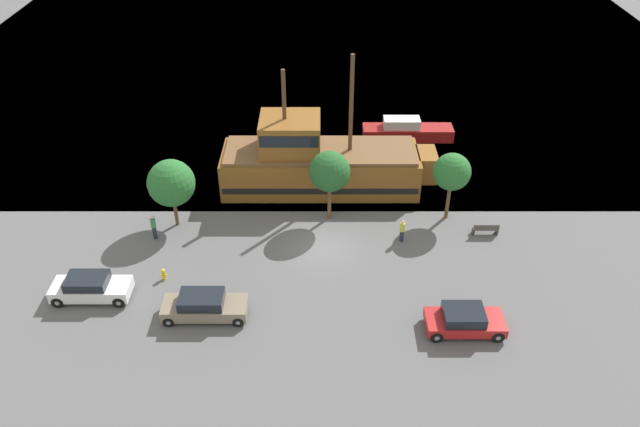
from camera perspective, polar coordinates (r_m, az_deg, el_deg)
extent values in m
plane|color=#5B5B5E|center=(39.95, 0.18, -3.04)|extent=(160.00, 160.00, 0.00)
plane|color=#33566B|center=(79.51, -0.04, 16.63)|extent=(80.00, 80.00, 0.00)
cube|color=brown|center=(45.26, -0.18, 4.04)|extent=(14.04, 4.58, 2.82)
cube|color=black|center=(45.47, -0.18, 3.58)|extent=(13.76, 4.66, 0.45)
cube|color=brown|center=(45.69, 9.45, 4.47)|extent=(1.40, 2.52, 1.98)
cube|color=brown|center=(44.50, -0.18, 5.75)|extent=(13.48, 4.22, 0.25)
cube|color=brown|center=(43.93, -2.95, 7.25)|extent=(4.21, 3.67, 2.40)
cube|color=black|center=(43.76, -2.97, 7.67)|extent=(4.00, 3.73, 0.86)
cylinder|color=#4C331E|center=(42.93, 2.67, 9.99)|extent=(0.28, 0.28, 6.98)
cylinder|color=#4C331E|center=(43.17, -3.50, 9.34)|extent=(0.28, 0.28, 5.93)
cube|color=maroon|center=(52.82, 7.80, 7.34)|extent=(7.45, 1.80, 1.04)
cube|color=silver|center=(52.34, 7.27, 8.23)|extent=(2.98, 1.41, 0.78)
cube|color=black|center=(52.46, 8.25, 8.22)|extent=(0.12, 1.26, 0.63)
cube|color=#7F705B|center=(35.32, -10.63, -8.52)|extent=(4.66, 1.77, 0.68)
cube|color=black|center=(34.93, -10.97, -7.75)|extent=(2.42, 1.59, 0.59)
cylinder|color=black|center=(34.64, -7.66, -9.79)|extent=(0.63, 0.22, 0.63)
cylinder|color=gray|center=(34.64, -7.66, -9.79)|extent=(0.24, 0.25, 0.24)
cylinder|color=black|center=(35.79, -7.38, -8.02)|extent=(0.63, 0.22, 0.63)
cylinder|color=gray|center=(35.79, -7.38, -8.02)|extent=(0.24, 0.25, 0.24)
cylinder|color=black|center=(35.33, -13.84, -9.62)|extent=(0.63, 0.22, 0.63)
cylinder|color=gray|center=(35.33, -13.84, -9.62)|extent=(0.24, 0.25, 0.24)
cylinder|color=black|center=(36.45, -13.35, -7.89)|extent=(0.63, 0.22, 0.63)
cylinder|color=gray|center=(36.45, -13.35, -7.89)|extent=(0.24, 0.25, 0.24)
cube|color=white|center=(38.14, -20.34, -6.57)|extent=(4.43, 1.75, 0.71)
cube|color=black|center=(37.80, -20.72, -5.84)|extent=(2.30, 1.57, 0.54)
cylinder|color=black|center=(37.20, -18.08, -7.76)|extent=(0.70, 0.22, 0.70)
cylinder|color=gray|center=(37.20, -18.08, -7.76)|extent=(0.26, 0.25, 0.26)
cylinder|color=black|center=(38.32, -17.49, -6.20)|extent=(0.70, 0.22, 0.70)
cylinder|color=gray|center=(38.32, -17.49, -6.20)|extent=(0.26, 0.25, 0.26)
cylinder|color=black|center=(38.39, -23.03, -7.53)|extent=(0.70, 0.22, 0.70)
cylinder|color=gray|center=(38.39, -23.03, -7.53)|extent=(0.26, 0.25, 0.26)
cylinder|color=black|center=(39.48, -22.30, -6.03)|extent=(0.70, 0.22, 0.70)
cylinder|color=gray|center=(39.48, -22.30, -6.03)|extent=(0.26, 0.25, 0.26)
cube|color=#B21E1E|center=(34.85, 12.92, -9.66)|extent=(4.20, 1.89, 0.57)
cube|color=black|center=(34.43, 12.84, -8.97)|extent=(2.18, 1.70, 0.58)
cylinder|color=black|center=(34.80, 15.79, -10.75)|extent=(0.69, 0.22, 0.69)
cylinder|color=gray|center=(34.80, 15.79, -10.75)|extent=(0.26, 0.25, 0.26)
cylinder|color=black|center=(35.98, 15.16, -8.83)|extent=(0.69, 0.22, 0.69)
cylinder|color=gray|center=(35.98, 15.16, -8.83)|extent=(0.26, 0.25, 0.26)
cylinder|color=black|center=(34.07, 10.46, -11.00)|extent=(0.69, 0.22, 0.69)
cylinder|color=gray|center=(34.07, 10.46, -11.00)|extent=(0.26, 0.25, 0.26)
cylinder|color=black|center=(35.27, 10.03, -9.02)|extent=(0.69, 0.22, 0.69)
cylinder|color=gray|center=(35.27, 10.03, -9.02)|extent=(0.26, 0.25, 0.26)
cylinder|color=yellow|center=(38.42, -14.27, -5.55)|extent=(0.22, 0.22, 0.56)
sphere|color=yellow|center=(38.20, -14.34, -5.14)|extent=(0.25, 0.25, 0.25)
cylinder|color=yellow|center=(38.44, -14.51, -5.52)|extent=(0.10, 0.09, 0.09)
cylinder|color=yellow|center=(38.37, -14.04, -5.53)|extent=(0.10, 0.09, 0.09)
cube|color=#4C4742|center=(42.22, 14.70, -1.30)|extent=(1.66, 0.45, 0.05)
cube|color=#4C4742|center=(41.94, 14.80, -1.21)|extent=(1.66, 0.06, 0.40)
cube|color=#2D2D2D|center=(42.16, 13.64, -1.56)|extent=(0.12, 0.36, 0.40)
cube|color=#2D2D2D|center=(42.55, 15.66, -1.54)|extent=(0.12, 0.36, 0.40)
cylinder|color=#232838|center=(41.82, -15.05, -1.74)|extent=(0.27, 0.27, 0.87)
cylinder|color=#337F4C|center=(41.39, -15.21, -0.88)|extent=(0.32, 0.32, 0.67)
sphere|color=beige|center=(41.14, -15.30, -0.37)|extent=(0.23, 0.23, 0.23)
cylinder|color=#232838|center=(40.57, 7.28, -2.02)|extent=(0.27, 0.27, 0.77)
cylinder|color=gold|center=(40.17, 7.35, -1.23)|extent=(0.32, 0.32, 0.60)
sphere|color=beige|center=(39.94, 7.40, -0.76)|extent=(0.21, 0.21, 0.21)
cylinder|color=brown|center=(42.48, -13.24, 0.08)|extent=(0.24, 0.24, 1.94)
sphere|color=#286B2D|center=(41.27, -13.65, 2.69)|extent=(3.09, 3.09, 3.09)
cylinder|color=brown|center=(41.85, 0.66, 1.03)|extent=(0.24, 0.24, 2.53)
sphere|color=#235B28|center=(40.57, 0.69, 3.87)|extent=(2.70, 2.70, 2.70)
cylinder|color=brown|center=(42.80, 11.42, 1.10)|extent=(0.24, 0.24, 2.53)
sphere|color=#286B2D|center=(41.60, 11.78, 3.78)|extent=(2.48, 2.48, 2.48)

